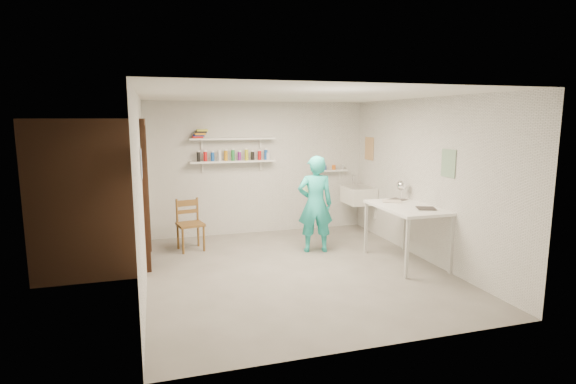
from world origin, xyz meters
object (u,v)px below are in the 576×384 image
object	(u,v)px
wall_clock	(308,186)
work_table	(406,235)
desk_lamp	(402,185)
belfast_sink	(359,195)
man	(315,204)
wooden_chair	(190,224)

from	to	relation	value
wall_clock	work_table	distance (m)	1.70
desk_lamp	belfast_sink	bearing A→B (deg)	94.36
belfast_sink	work_table	bearing A→B (deg)	-93.44
belfast_sink	work_table	size ratio (longest dim) A/B	0.47
man	work_table	xyz separation A→B (m)	(1.07, -0.92, -0.34)
man	wall_clock	distance (m)	0.34
belfast_sink	man	distance (m)	1.49
belfast_sink	desk_lamp	bearing A→B (deg)	-85.64
man	wooden_chair	size ratio (longest dim) A/B	1.80
man	desk_lamp	distance (m)	1.38
man	work_table	distance (m)	1.46
wooden_chair	work_table	xyz separation A→B (m)	(2.97, -1.55, 0.00)
man	belfast_sink	bearing A→B (deg)	-131.81
desk_lamp	man	bearing A→B (deg)	162.26
belfast_sink	wall_clock	world-z (taller)	wall_clock
work_table	belfast_sink	bearing A→B (deg)	86.56
work_table	desk_lamp	world-z (taller)	desk_lamp
wooden_chair	desk_lamp	xyz separation A→B (m)	(3.18, -1.04, 0.65)
belfast_sink	work_table	world-z (taller)	same
desk_lamp	wall_clock	bearing A→B (deg)	154.68
wall_clock	belfast_sink	bearing A→B (deg)	40.17
wall_clock	wooden_chair	xyz separation A→B (m)	(-1.85, 0.42, -0.60)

